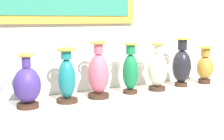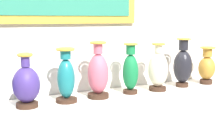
{
  "view_description": "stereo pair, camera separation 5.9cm",
  "coord_description": "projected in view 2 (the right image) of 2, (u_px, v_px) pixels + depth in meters",
  "views": [
    {
      "loc": [
        -1.2,
        -2.12,
        1.45
      ],
      "look_at": [
        0.0,
        0.0,
        1.06
      ],
      "focal_mm": 50.58,
      "sensor_mm": 36.0,
      "label": 1
    },
    {
      "loc": [
        -1.15,
        -2.15,
        1.45
      ],
      "look_at": [
        0.0,
        0.0,
        1.06
      ],
      "focal_mm": 50.58,
      "sensor_mm": 36.0,
      "label": 2
    }
  ],
  "objects": [
    {
      "name": "vase_indigo",
      "position": [
        26.0,
        85.0,
        2.1
      ],
      "size": [
        0.18,
        0.18,
        0.37
      ],
      "color": "#382319",
      "rests_on": "display_shelf"
    },
    {
      "name": "vase_ivory",
      "position": [
        158.0,
        70.0,
        2.6
      ],
      "size": [
        0.16,
        0.16,
        0.4
      ],
      "color": "#382319",
      "rests_on": "display_shelf"
    },
    {
      "name": "vase_rose",
      "position": [
        98.0,
        74.0,
        2.36
      ],
      "size": [
        0.16,
        0.16,
        0.43
      ],
      "color": "#382319",
      "rests_on": "display_shelf"
    },
    {
      "name": "vase_teal",
      "position": [
        66.0,
        78.0,
        2.23
      ],
      "size": [
        0.15,
        0.15,
        0.39
      ],
      "color": "#382319",
      "rests_on": "display_shelf"
    },
    {
      "name": "vase_emerald",
      "position": [
        130.0,
        71.0,
        2.49
      ],
      "size": [
        0.12,
        0.12,
        0.4
      ],
      "color": "#382319",
      "rests_on": "display_shelf"
    },
    {
      "name": "vase_onyx",
      "position": [
        183.0,
        65.0,
        2.75
      ],
      "size": [
        0.16,
        0.16,
        0.43
      ],
      "color": "#382319",
      "rests_on": "display_shelf"
    },
    {
      "name": "vase_ochre",
      "position": [
        207.0,
        67.0,
        2.88
      ],
      "size": [
        0.15,
        0.15,
        0.34
      ],
      "color": "#382319",
      "rests_on": "display_shelf"
    },
    {
      "name": "back_wall",
      "position": [
        97.0,
        12.0,
        2.61
      ],
      "size": [
        4.98,
        0.14,
        3.02
      ],
      "color": "silver",
      "rests_on": "ground_plane"
    }
  ]
}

